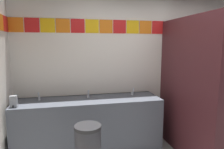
# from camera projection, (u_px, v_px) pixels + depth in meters

# --- Properties ---
(wall_back) EXTENTS (4.17, 0.09, 2.69)m
(wall_back) POSITION_uv_depth(u_px,v_px,m) (138.00, 64.00, 3.64)
(wall_back) COLOR silver
(wall_back) RESTS_ON ground_plane
(vanity_counter) EXTENTS (2.25, 0.61, 0.85)m
(vanity_counter) POSITION_uv_depth(u_px,v_px,m) (89.00, 124.00, 3.24)
(vanity_counter) COLOR #4C515B
(vanity_counter) RESTS_ON ground_plane
(faucet_left) EXTENTS (0.04, 0.10, 0.14)m
(faucet_left) POSITION_uv_depth(u_px,v_px,m) (39.00, 97.00, 3.10)
(faucet_left) COLOR silver
(faucet_left) RESTS_ON vanity_counter
(faucet_center) EXTENTS (0.04, 0.10, 0.14)m
(faucet_center) POSITION_uv_depth(u_px,v_px,m) (88.00, 95.00, 3.26)
(faucet_center) COLOR silver
(faucet_center) RESTS_ON vanity_counter
(faucet_right) EXTENTS (0.04, 0.10, 0.14)m
(faucet_right) POSITION_uv_depth(u_px,v_px,m) (133.00, 92.00, 3.42)
(faucet_right) COLOR silver
(faucet_right) RESTS_ON vanity_counter
(soap_dispenser) EXTENTS (0.09, 0.09, 0.16)m
(soap_dispenser) POSITION_uv_depth(u_px,v_px,m) (14.00, 101.00, 2.77)
(soap_dispenser) COLOR gray
(soap_dispenser) RESTS_ON vanity_counter
(stall_divider) EXTENTS (0.92, 1.46, 2.10)m
(stall_divider) POSITION_uv_depth(u_px,v_px,m) (205.00, 92.00, 2.82)
(stall_divider) COLOR #471E23
(stall_divider) RESTS_ON ground_plane
(toilet) EXTENTS (0.39, 0.49, 0.74)m
(toilet) POSITION_uv_depth(u_px,v_px,m) (197.00, 124.00, 3.59)
(toilet) COLOR white
(toilet) RESTS_ON ground_plane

